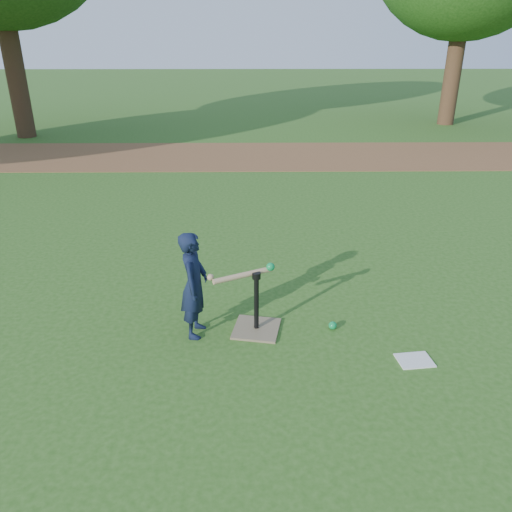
{
  "coord_description": "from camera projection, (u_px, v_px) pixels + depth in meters",
  "views": [
    {
      "loc": [
        0.24,
        -4.21,
        2.62
      ],
      "look_at": [
        0.3,
        0.22,
        0.65
      ],
      "focal_mm": 35.0,
      "sensor_mm": 36.0,
      "label": 1
    }
  ],
  "objects": [
    {
      "name": "batting_tee",
      "position": [
        256.0,
        320.0,
        4.8
      ],
      "size": [
        0.5,
        0.5,
        0.61
      ],
      "color": "#77674B",
      "rests_on": "ground"
    },
    {
      "name": "wiffle_ball_ground",
      "position": [
        333.0,
        325.0,
        4.84
      ],
      "size": [
        0.08,
        0.08,
        0.08
      ],
      "primitive_type": "sphere",
      "color": "#0B833E",
      "rests_on": "ground"
    },
    {
      "name": "child",
      "position": [
        194.0,
        285.0,
        4.58
      ],
      "size": [
        0.29,
        0.4,
        1.03
      ],
      "primitive_type": "imported",
      "rotation": [
        0.0,
        0.0,
        1.45
      ],
      "color": "black",
      "rests_on": "ground"
    },
    {
      "name": "swing_action",
      "position": [
        246.0,
        274.0,
        4.59
      ],
      "size": [
        0.62,
        0.32,
        0.11
      ],
      "color": "tan",
      "rests_on": "ground"
    },
    {
      "name": "ground",
      "position": [
        226.0,
        325.0,
        4.91
      ],
      "size": [
        80.0,
        80.0,
        0.0
      ],
      "primitive_type": "plane",
      "color": "#285116",
      "rests_on": "ground"
    },
    {
      "name": "dirt_strip",
      "position": [
        240.0,
        156.0,
        11.76
      ],
      "size": [
        24.0,
        3.0,
        0.01
      ],
      "primitive_type": "cube",
      "color": "brown",
      "rests_on": "ground"
    },
    {
      "name": "clipboard",
      "position": [
        415.0,
        360.0,
        4.38
      ],
      "size": [
        0.33,
        0.26,
        0.01
      ],
      "primitive_type": "cube",
      "rotation": [
        0.0,
        0.0,
        0.12
      ],
      "color": "silver",
      "rests_on": "ground"
    }
  ]
}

